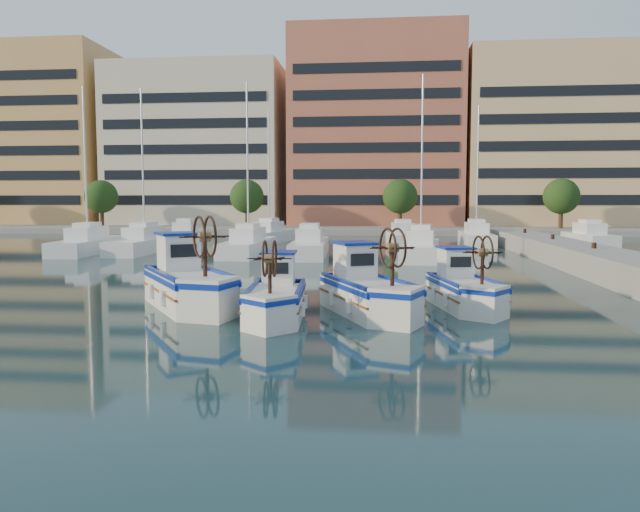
# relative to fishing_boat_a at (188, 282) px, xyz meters

# --- Properties ---
(ground) EXTENTS (300.00, 300.00, 0.00)m
(ground) POSITION_rel_fishing_boat_a_xyz_m (4.39, -1.25, -0.88)
(ground) COLOR #183740
(ground) RESTS_ON ground
(waterfront) EXTENTS (180.00, 40.00, 25.60)m
(waterfront) POSITION_rel_fishing_boat_a_xyz_m (13.63, 63.79, 10.22)
(waterfront) COLOR gray
(waterfront) RESTS_ON ground
(yacht_marina) EXTENTS (40.38, 23.43, 11.50)m
(yacht_marina) POSITION_rel_fishing_boat_a_xyz_m (0.90, 26.24, -0.35)
(yacht_marina) COLOR white
(yacht_marina) RESTS_ON ground
(fishing_boat_a) EXTENTS (4.36, 5.21, 3.18)m
(fishing_boat_a) POSITION_rel_fishing_boat_a_xyz_m (0.00, 0.00, 0.00)
(fishing_boat_a) COLOR white
(fishing_boat_a) RESTS_ON ground
(fishing_boat_b) EXTENTS (1.95, 4.14, 2.54)m
(fishing_boat_b) POSITION_rel_fishing_boat_a_xyz_m (3.36, -1.69, -0.18)
(fishing_boat_b) COLOR white
(fishing_boat_b) RESTS_ON ground
(fishing_boat_c) EXTENTS (3.46, 4.74, 2.86)m
(fishing_boat_c) POSITION_rel_fishing_boat_a_xyz_m (6.12, -0.61, -0.09)
(fishing_boat_c) COLOR white
(fishing_boat_c) RESTS_ON ground
(fishing_boat_d) EXTENTS (2.40, 4.23, 2.56)m
(fishing_boat_d) POSITION_rel_fishing_boat_a_xyz_m (9.35, 0.84, -0.17)
(fishing_boat_d) COLOR white
(fishing_boat_d) RESTS_ON ground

